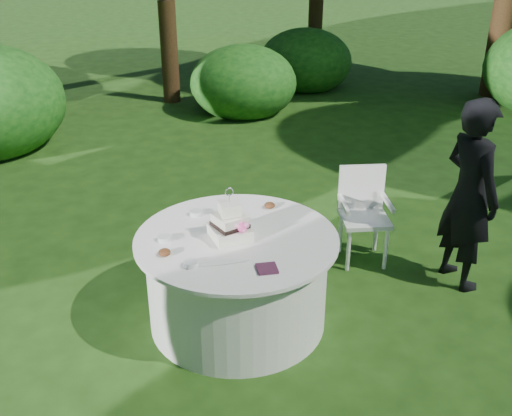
{
  "coord_description": "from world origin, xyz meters",
  "views": [
    {
      "loc": [
        -0.59,
        -3.95,
        2.95
      ],
      "look_at": [
        0.15,
        0.0,
        1.0
      ],
      "focal_mm": 42.0,
      "sensor_mm": 36.0,
      "label": 1
    }
  ],
  "objects_px": {
    "table": "(237,279)",
    "napkins": "(267,269)",
    "chair": "(363,207)",
    "cake": "(230,225)",
    "guest": "(470,195)"
  },
  "relations": [
    {
      "from": "table",
      "to": "chair",
      "type": "distance_m",
      "value": 1.55
    },
    {
      "from": "napkins",
      "to": "cake",
      "type": "height_order",
      "value": "cake"
    },
    {
      "from": "cake",
      "to": "chair",
      "type": "bearing_deg",
      "value": 30.92
    },
    {
      "from": "guest",
      "to": "chair",
      "type": "relative_size",
      "value": 1.88
    },
    {
      "from": "chair",
      "to": "guest",
      "type": "bearing_deg",
      "value": -38.4
    },
    {
      "from": "guest",
      "to": "cake",
      "type": "height_order",
      "value": "guest"
    },
    {
      "from": "table",
      "to": "chair",
      "type": "height_order",
      "value": "chair"
    },
    {
      "from": "napkins",
      "to": "chair",
      "type": "height_order",
      "value": "chair"
    },
    {
      "from": "napkins",
      "to": "guest",
      "type": "bearing_deg",
      "value": 21.33
    },
    {
      "from": "chair",
      "to": "table",
      "type": "bearing_deg",
      "value": -148.59
    },
    {
      "from": "table",
      "to": "napkins",
      "type": "bearing_deg",
      "value": -75.21
    },
    {
      "from": "cake",
      "to": "table",
      "type": "bearing_deg",
      "value": 15.77
    },
    {
      "from": "guest",
      "to": "chair",
      "type": "xyz_separation_m",
      "value": [
        -0.72,
        0.57,
        -0.32
      ]
    },
    {
      "from": "napkins",
      "to": "table",
      "type": "xyz_separation_m",
      "value": [
        -0.13,
        0.5,
        -0.39
      ]
    },
    {
      "from": "chair",
      "to": "napkins",
      "type": "bearing_deg",
      "value": -132.14
    }
  ]
}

